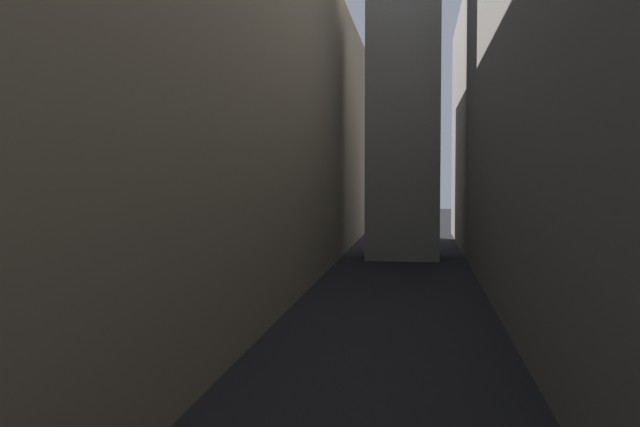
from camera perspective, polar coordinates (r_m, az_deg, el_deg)
The scene contains 3 objects.
ground_plane at distance 40.77m, azimuth 5.56°, elevation -7.26°, with size 264.00×264.00×0.00m, color black.
building_block_left at distance 44.84m, azimuth -11.52°, elevation 8.61°, with size 15.33×108.00×23.39m, color gray.
building_block_right at distance 43.42m, azimuth 20.07°, elevation 9.57°, with size 10.21×108.00×24.71m, color slate.
Camera 1 is at (1.50, 7.88, 7.08)m, focal length 41.39 mm.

